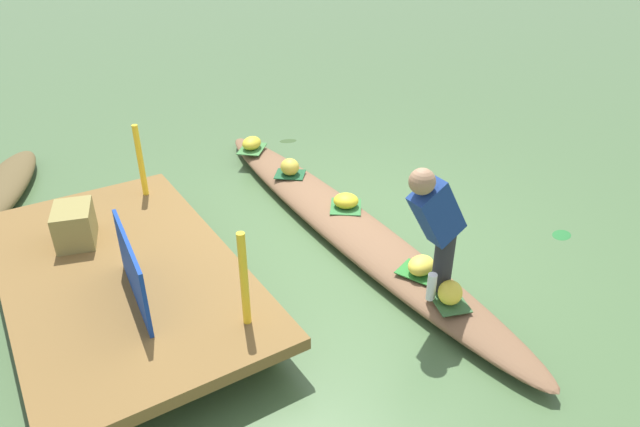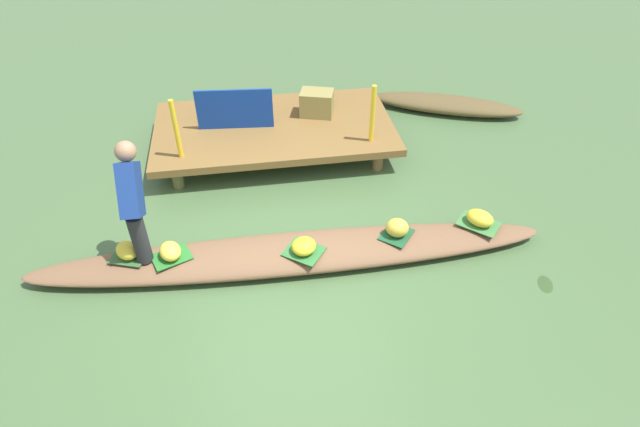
{
  "view_description": "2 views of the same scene",
  "coord_description": "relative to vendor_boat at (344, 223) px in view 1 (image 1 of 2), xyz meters",
  "views": [
    {
      "loc": [
        -4.18,
        2.95,
        3.11
      ],
      "look_at": [
        -0.03,
        0.31,
        0.33
      ],
      "focal_mm": 31.83,
      "sensor_mm": 36.0,
      "label": 1
    },
    {
      "loc": [
        -0.34,
        -4.02,
        3.91
      ],
      "look_at": [
        0.36,
        0.4,
        0.28
      ],
      "focal_mm": 29.49,
      "sensor_mm": 36.0,
      "label": 2
    }
  ],
  "objects": [
    {
      "name": "market_banner",
      "position": [
        -0.47,
        2.27,
        0.54
      ],
      "size": [
        1.0,
        0.12,
        0.55
      ],
      "primitive_type": "cube",
      "rotation": [
        0.0,
        0.0,
        -0.09
      ],
      "color": "navy",
      "rests_on": "dock_platform"
    },
    {
      "name": "banana_bunch_4",
      "position": [
        0.12,
        -0.1,
        0.18
      ],
      "size": [
        0.35,
        0.36,
        0.15
      ],
      "primitive_type": "ellipsoid",
      "rotation": [
        0.0,
        0.0,
        0.96
      ],
      "color": "yellow",
      "rests_on": "vendor_boat"
    },
    {
      "name": "moored_boat",
      "position": [
        2.74,
        2.95,
        0.0
      ],
      "size": [
        2.33,
        1.38,
        0.22
      ],
      "primitive_type": "ellipsoid",
      "rotation": [
        0.0,
        0.0,
        -0.39
      ],
      "color": "brown",
      "rests_on": "ground"
    },
    {
      "name": "water_bottle",
      "position": [
        -1.54,
        0.2,
        0.23
      ],
      "size": [
        0.08,
        0.08,
        0.24
      ],
      "primitive_type": "cylinder",
      "color": "white",
      "rests_on": "vendor_boat"
    },
    {
      "name": "vendor_boat",
      "position": [
        0.0,
        0.0,
        0.0
      ],
      "size": [
        5.45,
        0.77,
        0.21
      ],
      "primitive_type": "ellipsoid",
      "rotation": [
        0.0,
        0.0,
        -0.02
      ],
      "color": "brown",
      "rests_on": "ground"
    },
    {
      "name": "railing_post_west",
      "position": [
        -1.17,
        1.67,
        0.65
      ],
      "size": [
        0.06,
        0.06,
        0.76
      ],
      "primitive_type": "cylinder",
      "color": "yellow",
      "rests_on": "dock_platform"
    },
    {
      "name": "drifting_plant_1",
      "position": [
        -1.28,
        -1.88,
        -0.1
      ],
      "size": [
        0.23,
        0.28,
        0.01
      ],
      "primitive_type": "ellipsoid",
      "rotation": [
        0.0,
        0.0,
        1.82
      ],
      "color": "#21662C",
      "rests_on": "ground"
    },
    {
      "name": "banana_bunch_0",
      "position": [
        -1.22,
        0.03,
        0.19
      ],
      "size": [
        0.28,
        0.32,
        0.16
      ],
      "primitive_type": "ellipsoid",
      "rotation": [
        0.0,
        0.0,
        5.02
      ],
      "color": "yellow",
      "rests_on": "vendor_boat"
    },
    {
      "name": "produce_crate",
      "position": [
        0.65,
        2.47,
        0.44
      ],
      "size": [
        0.51,
        0.43,
        0.34
      ],
      "primitive_type": "cube",
      "rotation": [
        0.0,
        0.0,
        -0.29
      ],
      "color": "olive",
      "rests_on": "dock_platform"
    },
    {
      "name": "leaf_mat_3",
      "position": [
        2.06,
        0.03,
        0.11
      ],
      "size": [
        0.51,
        0.51,
        0.01
      ],
      "primitive_type": "cube",
      "rotation": [
        0.0,
        0.0,
        2.4
      ],
      "color": "#3D793C",
      "rests_on": "vendor_boat"
    },
    {
      "name": "banana_bunch_3",
      "position": [
        2.06,
        0.03,
        0.19
      ],
      "size": [
        0.37,
        0.38,
        0.16
      ],
      "primitive_type": "ellipsoid",
      "rotation": [
        0.0,
        0.0,
        2.27
      ],
      "color": "gold",
      "rests_on": "vendor_boat"
    },
    {
      "name": "railing_post_east",
      "position": [
        1.23,
        1.67,
        0.65
      ],
      "size": [
        0.06,
        0.06,
        0.76
      ],
      "primitive_type": "cylinder",
      "color": "yellow",
      "rests_on": "dock_platform"
    },
    {
      "name": "leaf_mat_0",
      "position": [
        -1.22,
        0.03,
        0.11
      ],
      "size": [
        0.45,
        0.39,
        0.01
      ],
      "primitive_type": "cube",
      "rotation": [
        0.0,
        0.0,
        0.38
      ],
      "color": "#29752C",
      "rests_on": "vendor_boat"
    },
    {
      "name": "leaf_mat_4",
      "position": [
        0.12,
        -0.1,
        0.11
      ],
      "size": [
        0.49,
        0.48,
        0.01
      ],
      "primitive_type": "cube",
      "rotation": [
        0.0,
        0.0,
        2.5
      ],
      "color": "#2F7136",
      "rests_on": "vendor_boat"
    },
    {
      "name": "dock_platform",
      "position": [
        0.03,
        2.27,
        0.21
      ],
      "size": [
        3.2,
        1.8,
        0.37
      ],
      "color": "brown",
      "rests_on": "ground"
    },
    {
      "name": "leaf_mat_2",
      "position": [
        1.12,
        0.0,
        0.11
      ],
      "size": [
        0.44,
        0.44,
        0.01
      ],
      "primitive_type": "cube",
      "rotation": [
        0.0,
        0.0,
        0.88
      ],
      "color": "#1B512D",
      "rests_on": "vendor_boat"
    },
    {
      "name": "drifting_plant_0",
      "position": [
        2.49,
        -0.75,
        -0.1
      ],
      "size": [
        0.22,
        0.28,
        0.01
      ],
      "primitive_type": "ellipsoid",
      "rotation": [
        0.0,
        0.0,
        1.23
      ],
      "color": "#2F4822",
      "rests_on": "ground"
    },
    {
      "name": "leaf_mat_1",
      "position": [
        -1.65,
        0.1,
        0.11
      ],
      "size": [
        0.41,
        0.36,
        0.01
      ],
      "primitive_type": "cube",
      "rotation": [
        0.0,
        0.0,
        2.8
      ],
      "color": "#345F33",
      "rests_on": "vendor_boat"
    },
    {
      "name": "canal_water",
      "position": [
        0.0,
        0.0,
        -0.1
      ],
      "size": [
        40.0,
        40.0,
        0.0
      ],
      "primitive_type": "plane",
      "color": "#45643B",
      "rests_on": "ground"
    },
    {
      "name": "banana_bunch_2",
      "position": [
        1.12,
        0.0,
        0.21
      ],
      "size": [
        0.31,
        0.29,
        0.19
      ],
      "primitive_type": "ellipsoid",
      "rotation": [
        0.0,
        0.0,
        5.91
      ],
      "color": "gold",
      "rests_on": "vendor_boat"
    },
    {
      "name": "vendor_person",
      "position": [
        -1.47,
        0.16,
        0.78
      ],
      "size": [
        0.2,
        0.54,
        1.18
      ],
      "color": "#28282D",
      "rests_on": "vendor_boat"
    },
    {
      "name": "banana_bunch_1",
      "position": [
        -1.65,
        0.1,
        0.2
      ],
      "size": [
        0.31,
        0.32,
        0.18
      ],
      "primitive_type": "ellipsoid",
      "rotation": [
        0.0,
        0.0,
        5.4
      ],
      "color": "yellow",
      "rests_on": "vendor_boat"
    }
  ]
}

